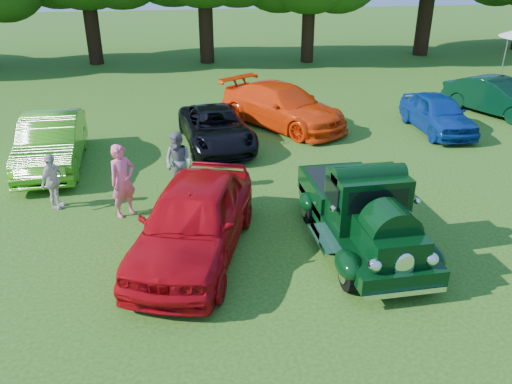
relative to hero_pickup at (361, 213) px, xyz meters
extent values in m
plane|color=#205012|center=(-1.22, -0.92, -0.79)|extent=(120.00, 120.00, 0.00)
cylinder|color=black|center=(-0.82, -1.56, -0.43)|extent=(0.22, 0.73, 0.73)
cylinder|color=black|center=(0.82, -1.56, -0.43)|extent=(0.22, 0.73, 0.73)
cylinder|color=black|center=(-0.82, 1.24, -0.43)|extent=(0.22, 0.73, 0.73)
cylinder|color=black|center=(0.82, 1.24, -0.43)|extent=(0.22, 0.73, 0.73)
cube|color=black|center=(0.00, -0.09, -0.28)|extent=(1.69, 4.42, 0.33)
cube|color=black|center=(0.00, -1.42, 0.11)|extent=(1.08, 1.42, 0.61)
cube|color=black|center=(0.00, -0.22, 0.45)|extent=(1.53, 1.13, 1.18)
cube|color=black|center=(0.00, -0.76, 0.65)|extent=(1.28, 0.06, 0.51)
cube|color=black|center=(0.00, 1.26, -0.01)|extent=(1.69, 2.01, 0.57)
cube|color=black|center=(0.00, 1.26, 0.27)|extent=(1.45, 1.77, 0.05)
ellipsoid|color=black|center=(-0.85, -1.56, -0.24)|extent=(0.49, 0.84, 0.49)
ellipsoid|color=black|center=(0.85, -1.56, -0.24)|extent=(0.49, 0.84, 0.49)
ellipsoid|color=black|center=(-0.87, 1.24, -0.25)|extent=(0.37, 0.71, 0.41)
ellipsoid|color=black|center=(0.87, 1.24, -0.25)|extent=(0.37, 0.71, 0.41)
ellipsoid|color=white|center=(0.00, -2.15, -0.01)|extent=(0.40, 0.12, 0.59)
sphere|color=white|center=(-0.55, -2.08, 0.05)|extent=(0.28, 0.28, 0.28)
sphere|color=white|center=(0.55, -2.08, 0.05)|extent=(0.28, 0.28, 0.28)
cube|color=white|center=(0.00, -2.30, -0.46)|extent=(1.59, 0.11, 0.11)
cube|color=white|center=(0.00, 2.27, -0.40)|extent=(1.59, 0.11, 0.11)
imported|color=#B1070F|center=(-3.65, 0.28, 0.05)|extent=(3.50, 5.32, 1.68)
imported|color=#40A816|center=(-7.60, 6.16, -0.01)|extent=(1.88, 4.84, 1.57)
imported|color=black|center=(-2.45, 7.18, -0.15)|extent=(2.50, 4.77, 1.28)
imported|color=#EF3808|center=(0.29, 8.93, 0.00)|extent=(4.81, 5.78, 1.58)
imported|color=navy|center=(5.81, 7.31, -0.10)|extent=(1.84, 4.12, 1.37)
imported|color=black|center=(9.36, 8.93, -0.06)|extent=(3.03, 4.72, 1.47)
imported|color=#F2638A|center=(-5.25, 2.41, 0.14)|extent=(0.81, 0.77, 1.87)
imported|color=slate|center=(-3.85, 3.60, 0.06)|extent=(1.05, 1.01, 1.71)
imported|color=beige|center=(-7.05, 3.16, -0.06)|extent=(0.66, 0.93, 1.47)
cylinder|color=slate|center=(12.99, 13.95, 0.41)|extent=(0.06, 0.06, 2.41)
cylinder|color=#311B10|center=(-8.12, 23.32, 1.34)|extent=(0.85, 0.85, 4.27)
cylinder|color=#311B10|center=(-1.36, 22.54, 1.40)|extent=(0.88, 0.88, 4.38)
cylinder|color=#311B10|center=(4.80, 21.61, 1.15)|extent=(0.78, 0.78, 3.89)
cylinder|color=#311B10|center=(13.02, 22.74, 1.65)|extent=(0.98, 0.98, 4.88)
camera|label=1|loc=(-4.02, -9.18, 5.07)|focal=35.00mm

